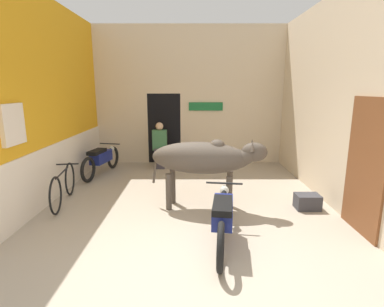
# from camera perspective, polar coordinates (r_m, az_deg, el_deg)

# --- Properties ---
(ground_plane) EXTENTS (30.00, 30.00, 0.00)m
(ground_plane) POSITION_cam_1_polar(r_m,az_deg,el_deg) (4.07, -1.26, -20.72)
(ground_plane) COLOR tan
(wall_left_shopfront) EXTENTS (0.25, 5.46, 3.98)m
(wall_left_shopfront) POSITION_cam_1_polar(r_m,az_deg,el_deg) (6.79, -25.67, 8.64)
(wall_left_shopfront) COLOR orange
(wall_left_shopfront) RESTS_ON ground_plane
(wall_back_with_doorway) EXTENTS (5.47, 0.93, 3.98)m
(wall_back_with_doorway) POSITION_cam_1_polar(r_m,az_deg,el_deg) (9.10, -1.89, 9.26)
(wall_back_with_doorway) COLOR beige
(wall_back_with_doorway) RESTS_ON ground_plane
(wall_right_with_door) EXTENTS (0.22, 5.46, 3.98)m
(wall_right_with_door) POSITION_cam_1_polar(r_m,az_deg,el_deg) (6.69, 24.43, 9.07)
(wall_right_with_door) COLOR beige
(wall_right_with_door) RESTS_ON ground_plane
(cow) EXTENTS (2.14, 0.89, 1.35)m
(cow) POSITION_cam_1_polar(r_m,az_deg,el_deg) (5.47, 2.31, -0.98)
(cow) COLOR #4C4238
(cow) RESTS_ON ground_plane
(motorcycle_near) EXTENTS (0.58, 2.02, 0.75)m
(motorcycle_near) POSITION_cam_1_polar(r_m,az_deg,el_deg) (4.43, 5.77, -11.58)
(motorcycle_near) COLOR black
(motorcycle_near) RESTS_ON ground_plane
(motorcycle_far) EXTENTS (0.61, 1.94, 0.74)m
(motorcycle_far) POSITION_cam_1_polar(r_m,az_deg,el_deg) (8.13, -17.00, -0.99)
(motorcycle_far) COLOR black
(motorcycle_far) RESTS_ON ground_plane
(bicycle) EXTENTS (0.44, 1.70, 0.70)m
(bicycle) POSITION_cam_1_polar(r_m,az_deg,el_deg) (6.38, -23.40, -5.70)
(bicycle) COLOR black
(bicycle) RESTS_ON ground_plane
(shopkeeper_seated) EXTENTS (0.40, 0.34, 1.29)m
(shopkeeper_seated) POSITION_cam_1_polar(r_m,az_deg,el_deg) (8.46, -6.27, 1.79)
(shopkeeper_seated) COLOR #3D3842
(shopkeeper_seated) RESTS_ON ground_plane
(plastic_stool) EXTENTS (0.37, 0.37, 0.46)m
(plastic_stool) POSITION_cam_1_polar(r_m,az_deg,el_deg) (8.71, -3.91, -0.80)
(plastic_stool) COLOR red
(plastic_stool) RESTS_ON ground_plane
(crate) EXTENTS (0.44, 0.32, 0.28)m
(crate) POSITION_cam_1_polar(r_m,az_deg,el_deg) (6.08, 21.03, -8.54)
(crate) COLOR #38383D
(crate) RESTS_ON ground_plane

